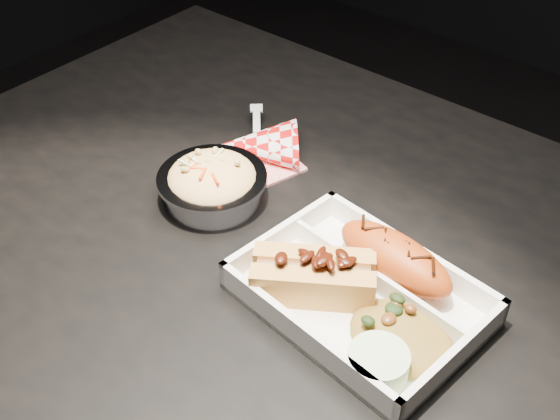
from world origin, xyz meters
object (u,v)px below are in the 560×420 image
at_px(food_tray, 360,298).
at_px(fried_pastry, 395,258).
at_px(foil_coleslaw_cup, 212,182).
at_px(dining_table, 314,305).
at_px(napkin_fork, 257,146).
at_px(hotdog, 313,274).

xyz_separation_m(food_tray, fried_pastry, (0.01, 0.05, 0.02)).
bearing_deg(food_tray, foil_coleslaw_cup, 179.67).
bearing_deg(food_tray, dining_table, 163.95).
xyz_separation_m(dining_table, food_tray, (0.09, -0.04, 0.10)).
xyz_separation_m(food_tray, napkin_fork, (-0.27, 0.14, 0.01)).
bearing_deg(food_tray, napkin_fork, 159.03).
bearing_deg(dining_table, foil_coleslaw_cup, -177.53).
bearing_deg(dining_table, fried_pastry, 12.21).
bearing_deg(foil_coleslaw_cup, napkin_fork, 101.11).
distance_m(fried_pastry, hotdog, 0.09).
distance_m(food_tray, hotdog, 0.06).
distance_m(food_tray, napkin_fork, 0.30).
height_order(food_tray, foil_coleslaw_cup, foil_coleslaw_cup).
relative_size(hotdog, napkin_fork, 0.92).
height_order(dining_table, napkin_fork, napkin_fork).
height_order(dining_table, hotdog, hotdog).
distance_m(fried_pastry, napkin_fork, 0.29).
relative_size(dining_table, napkin_fork, 7.80).
bearing_deg(napkin_fork, hotdog, 12.39).
height_order(dining_table, fried_pastry, fried_pastry).
relative_size(dining_table, food_tray, 4.48).
bearing_deg(hotdog, food_tray, -9.35).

